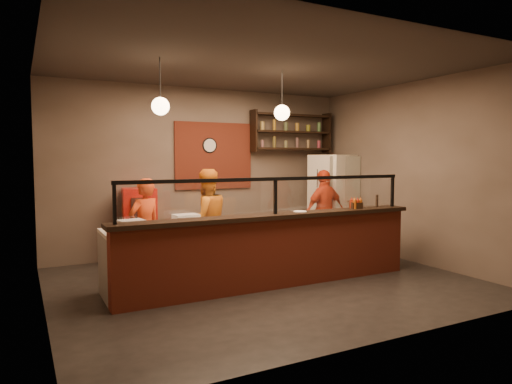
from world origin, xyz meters
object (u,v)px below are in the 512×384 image
cook_left (145,228)px  fridge (333,201)px  red_cooler (140,225)px  condiment_caddy (356,205)px  cook_right (325,211)px  cook_mid (206,220)px  wall_clock (209,145)px  pepper_mill (377,201)px  pizza_dough (305,217)px

cook_left → fridge: (4.13, 0.70, 0.19)m
red_cooler → condiment_caddy: bearing=-32.3°
cook_right → fridge: 0.73m
cook_mid → red_cooler: size_ratio=1.26×
wall_clock → cook_right: 2.59m
pepper_mill → cook_mid: bearing=151.3°
cook_mid → cook_right: 2.57m
cook_left → pizza_dough: bearing=134.9°
wall_clock → red_cooler: size_ratio=0.23×
wall_clock → red_cooler: (-1.45, -0.31, -1.44)m
cook_mid → wall_clock: bearing=-118.4°
cook_right → pizza_dough: 1.64m
cook_mid → pepper_mill: cook_mid is taller
fridge → red_cooler: fridge is taller
cook_right → pepper_mill: cook_right is taller
wall_clock → pizza_dough: size_ratio=0.55×
red_cooler → cook_right: bearing=-5.6°
wall_clock → condiment_caddy: size_ratio=1.72×
fridge → red_cooler: (-3.95, 0.37, -0.30)m
condiment_caddy → pepper_mill: (0.45, 0.02, 0.05)m
cook_mid → pizza_dough: size_ratio=3.07×
pizza_dough → fridge: bearing=41.8°
condiment_caddy → pizza_dough: bearing=143.8°
cook_left → cook_mid: cook_mid is taller
cook_left → pepper_mill: 3.74m
red_cooler → pizza_dough: (2.20, -1.94, 0.24)m
cook_right → condiment_caddy: (-0.56, -1.59, 0.29)m
wall_clock → fridge: size_ratio=0.16×
pizza_dough → wall_clock: bearing=108.4°
cook_mid → cook_right: bearing=-179.2°
cook_right → condiment_caddy: cook_right is taller
red_cooler → condiment_caddy: 3.76m
cook_right → fridge: fridge is taller
wall_clock → pepper_mill: 3.40m
cook_mid → pizza_dough: bearing=142.4°
cook_left → cook_right: bearing=159.0°
pepper_mill → cook_left: bearing=159.2°
fridge → red_cooler: bearing=159.5°
cook_right → red_cooler: bearing=-21.6°
red_cooler → wall_clock: bearing=20.0°
wall_clock → cook_mid: bearing=-114.1°
cook_left → cook_mid: 1.02m
fridge → pepper_mill: 2.13m
wall_clock → pepper_mill: size_ratio=1.52×
pepper_mill → wall_clock: bearing=124.4°
wall_clock → pepper_mill: wall_clock is taller
fridge → condiment_caddy: size_ratio=11.02×
fridge → cook_mid: bearing=177.1°
fridge → cook_right: bearing=-155.8°
cook_left → pizza_dough: 2.53m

